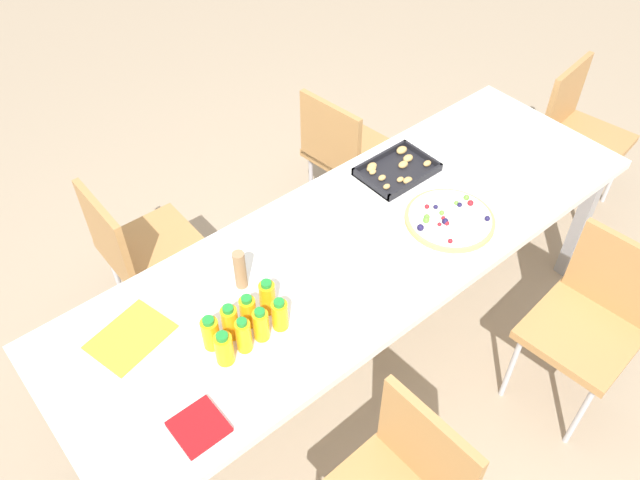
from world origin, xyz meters
The scene contains 20 objects.
ground_plane centered at (0.00, 0.00, 0.00)m, with size 12.00×12.00×0.00m, color tan.
party_table centered at (0.00, 0.00, 0.68)m, with size 2.53×0.82×0.74m.
chair_end centered at (1.65, 0.05, 0.50)m, with size 0.45×0.45×0.83m.
chair_near_right centered at (0.59, -0.74, 0.50)m, with size 0.43×0.43×0.83m.
chair_far_right centered at (0.55, 0.71, 0.50)m, with size 0.44×0.44×0.83m.
chair_far_left centered at (-0.61, 0.77, 0.50)m, with size 0.40×0.40×0.83m.
juice_bottle_0 centered at (-0.72, -0.12, 0.81)m, with size 0.06×0.06×0.14m.
juice_bottle_1 centered at (-0.64, -0.12, 0.81)m, with size 0.05×0.05×0.15m.
juice_bottle_2 centered at (-0.57, -0.12, 0.81)m, with size 0.05×0.05×0.14m.
juice_bottle_3 centered at (-0.49, -0.12, 0.81)m, with size 0.06×0.06×0.13m.
juice_bottle_4 centered at (-0.72, -0.04, 0.81)m, with size 0.06×0.06×0.14m.
juice_bottle_5 centered at (-0.64, -0.05, 0.81)m, with size 0.06×0.06×0.15m.
juice_bottle_6 centered at (-0.57, -0.04, 0.81)m, with size 0.06×0.06×0.13m.
juice_bottle_7 centered at (-0.48, -0.04, 0.81)m, with size 0.06×0.06×0.15m.
fruit_pizza centered at (0.35, -0.15, 0.76)m, with size 0.36×0.36×0.05m.
snack_tray centered at (0.40, 0.22, 0.76)m, with size 0.33×0.24×0.04m.
plate_stack centered at (-0.03, -0.06, 0.75)m, with size 0.19×0.19×0.02m.
napkin_stack centered at (-0.92, -0.27, 0.75)m, with size 0.15×0.15×0.02m, color red.
cardboard_tube centered at (-0.49, 0.11, 0.83)m, with size 0.04×0.04×0.17m, color #9E7A56.
paper_folder centered at (-0.92, 0.17, 0.75)m, with size 0.26×0.20×0.01m, color yellow.
Camera 1 is at (-1.25, -1.24, 2.52)m, focal length 35.78 mm.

